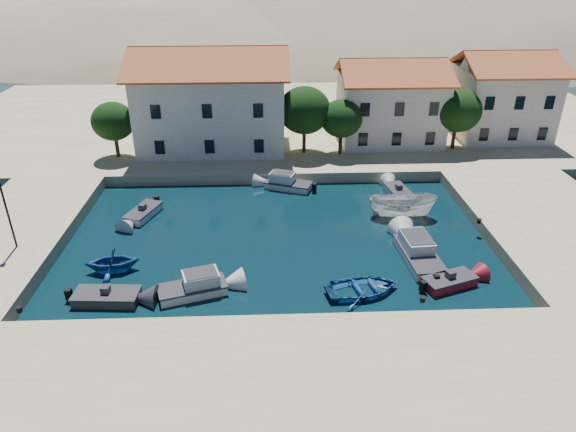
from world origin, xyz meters
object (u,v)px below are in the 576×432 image
object	(u,v)px
lamppost	(3,196)
rowboat_south	(363,293)
building_mid	(390,100)
cabin_cruiser_south	(192,287)
building_right	(502,94)
cabin_cruiser_east	(419,254)
building_left	(211,97)
boat_east	(401,216)

from	to	relation	value
lamppost	rowboat_south	size ratio (longest dim) A/B	1.34
building_mid	lamppost	distance (m)	36.21
cabin_cruiser_south	building_mid	bearing A→B (deg)	38.96
building_mid	lamppost	size ratio (longest dim) A/B	1.69
building_right	cabin_cruiser_east	size ratio (longest dim) A/B	1.76
building_left	building_mid	bearing A→B (deg)	3.18
lamppost	cabin_cruiser_east	size ratio (longest dim) A/B	1.16
boat_east	cabin_cruiser_east	bearing A→B (deg)	-178.00
boat_east	building_mid	bearing A→B (deg)	-2.27
lamppost	cabin_cruiser_east	world-z (taller)	lamppost
building_mid	cabin_cruiser_east	size ratio (longest dim) A/B	1.96
cabin_cruiser_east	boat_east	size ratio (longest dim) A/B	1.02
building_mid	lamppost	bearing A→B (deg)	-144.55
building_right	rowboat_south	xyz separation A→B (m)	(-18.92, -26.83, -5.47)
building_right	rowboat_south	world-z (taller)	building_right
building_right	cabin_cruiser_south	distance (m)	39.82
cabin_cruiser_south	rowboat_south	bearing A→B (deg)	-18.66
cabin_cruiser_east	building_mid	bearing A→B (deg)	-10.77
building_left	boat_east	size ratio (longest dim) A/B	2.81
building_left	lamppost	xyz separation A→B (m)	(-11.50, -20.00, -1.18)
boat_east	rowboat_south	bearing A→B (deg)	159.86
cabin_cruiser_south	rowboat_south	world-z (taller)	cabin_cruiser_south
building_right	cabin_cruiser_south	world-z (taller)	building_right
building_left	building_right	world-z (taller)	building_left
rowboat_south	boat_east	bearing A→B (deg)	-37.81
building_left	building_mid	xyz separation A→B (m)	(18.00, 1.00, -0.71)
rowboat_south	cabin_cruiser_east	world-z (taller)	cabin_cruiser_east
building_left	rowboat_south	xyz separation A→B (m)	(11.08, -24.83, -5.94)
rowboat_south	cabin_cruiser_east	distance (m)	5.73
cabin_cruiser_south	boat_east	xyz separation A→B (m)	(15.17, 9.74, -0.48)
building_mid	cabin_cruiser_east	xyz separation A→B (m)	(-2.50, -22.22, -4.75)
lamppost	rowboat_south	bearing A→B (deg)	-12.07
lamppost	building_left	bearing A→B (deg)	60.10
building_left	cabin_cruiser_east	world-z (taller)	building_left
building_mid	building_left	bearing A→B (deg)	-176.82
building_mid	cabin_cruiser_east	world-z (taller)	building_mid
building_left	cabin_cruiser_east	bearing A→B (deg)	-53.85
lamppost	boat_east	size ratio (longest dim) A/B	1.19
cabin_cruiser_south	boat_east	size ratio (longest dim) A/B	0.85
rowboat_south	cabin_cruiser_east	size ratio (longest dim) A/B	0.86
rowboat_south	cabin_cruiser_south	bearing A→B (deg)	75.98
building_mid	rowboat_south	xyz separation A→B (m)	(-6.92, -25.83, -5.22)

